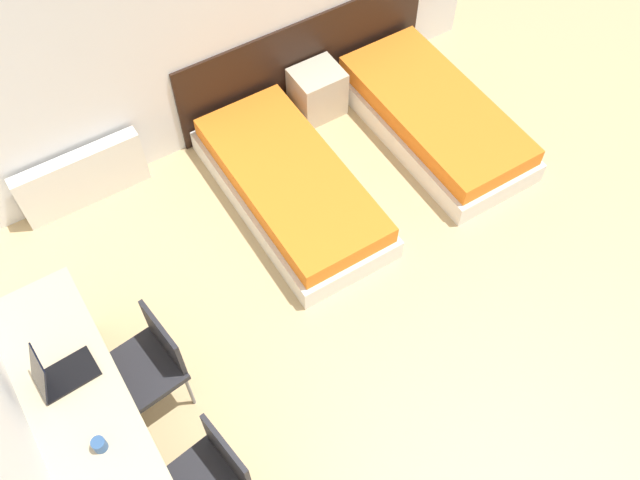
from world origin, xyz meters
The scene contains 11 objects.
wall_back centered at (0.00, 3.98, 1.35)m, with size 5.34×0.05×2.70m.
headboard_panel centered at (0.94, 3.94, 0.43)m, with size 2.44×0.03×0.86m.
bed_near_window centered at (0.21, 2.96, 0.18)m, with size 0.89×1.90×0.37m.
bed_near_door centered at (1.67, 2.96, 0.18)m, with size 0.89×1.90×0.37m.
nightstand centered at (0.94, 3.72, 0.23)m, with size 0.43×0.37×0.46m.
radiator centered at (-1.20, 3.86, 0.27)m, with size 1.04×0.12×0.54m.
desk centered at (-1.89, 1.54, 0.59)m, with size 0.57×2.47×0.74m.
chair_near_laptop centered at (-1.43, 1.98, 0.50)m, with size 0.52×0.52×0.85m.
chair_near_notebook centered at (-1.43, 1.11, 0.50)m, with size 0.53×0.53×0.85m.
laptop centered at (-1.92, 2.03, 0.81)m, with size 0.36×0.24×0.35m.
mug centered at (-1.87, 1.52, 0.78)m, with size 0.08×0.08×0.09m.
Camera 1 is at (-1.50, -0.23, 4.73)m, focal length 40.00 mm.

